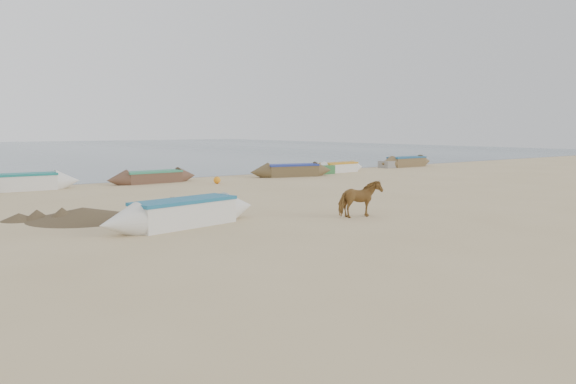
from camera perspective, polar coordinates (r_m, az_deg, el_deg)
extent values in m
plane|color=tan|center=(18.63, 7.38, -4.18)|extent=(140.00, 140.00, 0.00)
imported|color=olive|center=(21.82, 7.30, -0.71)|extent=(1.81, 1.08, 1.43)
imported|color=brown|center=(21.53, -11.54, -1.55)|extent=(1.05, 0.99, 0.94)
cone|color=brown|center=(22.70, -20.12, -2.03)|extent=(5.09, 5.09, 0.44)
sphere|color=orange|center=(35.18, -7.22, 1.21)|extent=(0.44, 0.44, 0.44)
cube|color=slate|center=(35.98, -23.39, 0.94)|extent=(1.20, 1.10, 0.56)
cube|color=#316E39|center=(42.57, 3.53, 2.30)|extent=(1.50, 1.20, 0.64)
cube|color=gray|center=(49.60, 10.12, 2.78)|extent=(1.30, 1.20, 0.60)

